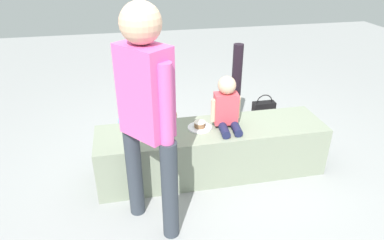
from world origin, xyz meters
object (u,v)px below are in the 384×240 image
adult_standing (146,106)px  water_bottle_far_side (188,133)px  gift_bag (128,129)px  party_cup_red (224,105)px  handbag_black_leather (263,110)px  cake_plate (200,126)px  water_bottle_near_gift (223,108)px  handbag_brown_canvas (164,121)px  child_seated (227,106)px

adult_standing → water_bottle_far_side: 1.61m
gift_bag → party_cup_red: gift_bag is taller
gift_bag → handbag_black_leather: 1.68m
cake_plate → water_bottle_far_side: 0.74m
cake_plate → party_cup_red: (0.63, 1.30, -0.45)m
water_bottle_near_gift → handbag_brown_canvas: handbag_brown_canvas is taller
adult_standing → handbag_brown_canvas: bearing=79.2°
child_seated → water_bottle_near_gift: 1.34m
gift_bag → water_bottle_far_side: gift_bag is taller
gift_bag → cake_plate: bearing=-50.1°
child_seated → cake_plate: size_ratio=2.16×
adult_standing → cake_plate: size_ratio=7.55×
child_seated → water_bottle_far_side: bearing=109.6°
child_seated → handbag_brown_canvas: (-0.46, 0.90, -0.57)m
cake_plate → gift_bag: bearing=129.9°
adult_standing → handbag_black_leather: (1.53, 1.50, -0.90)m
water_bottle_far_side → handbag_brown_canvas: bearing=131.8°
adult_standing → gift_bag: size_ratio=6.03×
cake_plate → handbag_black_leather: size_ratio=0.67×
gift_bag → water_bottle_near_gift: (1.21, 0.34, -0.03)m
cake_plate → water_bottle_near_gift: (0.56, 1.12, -0.41)m
water_bottle_near_gift → handbag_brown_canvas: size_ratio=0.62×
handbag_black_leather → party_cup_red: bearing=135.7°
adult_standing → water_bottle_far_side: size_ratio=9.09×
adult_standing → party_cup_red: adult_standing is taller
gift_bag → water_bottle_near_gift: size_ratio=1.32×
cake_plate → adult_standing: bearing=-130.5°
water_bottle_far_side → handbag_black_leather: 1.06m
child_seated → handbag_brown_canvas: bearing=117.1°
handbag_brown_canvas → adult_standing: bearing=-100.8°
child_seated → water_bottle_near_gift: (0.32, 1.15, -0.60)m
adult_standing → gift_bag: 1.64m
handbag_black_leather → handbag_brown_canvas: size_ratio=0.98×
cake_plate → handbag_brown_canvas: size_ratio=0.65×
adult_standing → handbag_black_leather: adult_standing is taller
child_seated → cake_plate: bearing=173.6°
handbag_black_leather → water_bottle_near_gift: bearing=155.8°
adult_standing → cake_plate: adult_standing is taller
adult_standing → handbag_black_leather: 2.33m
water_bottle_near_gift → party_cup_red: size_ratio=1.94×
water_bottle_far_side → party_cup_red: 0.92m
adult_standing → handbag_brown_canvas: 1.74m
adult_standing → gift_bag: bearing=96.1°
water_bottle_near_gift → party_cup_red: water_bottle_near_gift is taller
cake_plate → handbag_brown_canvas: 0.98m
party_cup_red → handbag_brown_canvas: bearing=-154.0°
water_bottle_near_gift → handbag_black_leather: bearing=-24.2°
party_cup_red → water_bottle_near_gift: bearing=-112.8°
water_bottle_near_gift → water_bottle_far_side: bearing=-137.4°
handbag_black_leather → adult_standing: bearing=-135.5°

